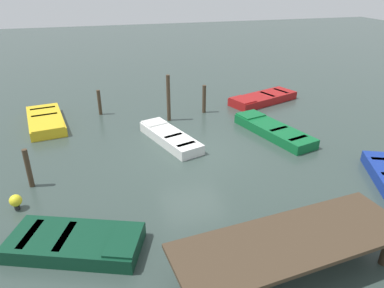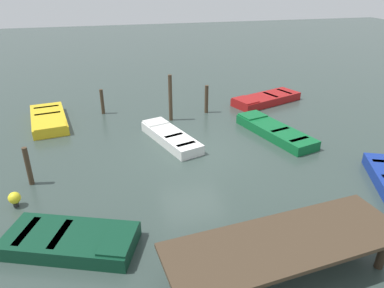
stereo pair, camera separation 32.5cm
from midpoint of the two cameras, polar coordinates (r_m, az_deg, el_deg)
name	(u,v)px [view 2 (the right image)]	position (r m, az deg, el deg)	size (l,w,h in m)	color
ground_plane	(192,152)	(13.97, 0.67, -1.30)	(80.00, 80.00, 0.00)	#33423D
dock_segment	(286,244)	(8.59, 15.91, -15.08)	(5.75, 2.41, 0.95)	#423323
rowboat_green	(274,131)	(15.77, 13.58, 2.07)	(2.18, 4.17, 0.46)	#0F602D
rowboat_white	(170,137)	(14.77, -2.84, 1.15)	(2.06, 3.63, 0.46)	silver
rowboat_dark_green	(72,240)	(9.77, -17.73, -14.43)	(3.58, 2.55, 0.46)	#0C3823
rowboat_yellow	(49,119)	(17.81, -21.43, 3.70)	(2.04, 3.83, 0.46)	gold
rowboat_red	(266,99)	(19.82, 12.18, 7.04)	(4.12, 2.59, 0.46)	maroon
mooring_piling_near_right	(102,102)	(18.20, -13.64, 6.58)	(0.17, 0.17, 1.24)	#423323
mooring_piling_center	(206,99)	(17.83, 2.85, 7.16)	(0.18, 0.18, 1.40)	#423323
mooring_piling_far_left	(170,98)	(16.73, -2.91, 7.34)	(0.17, 0.17, 2.19)	#423323
mooring_piling_mid_right	(28,166)	(12.67, -24.02, -3.26)	(0.17, 0.17, 1.34)	#423323
marker_buoy	(15,198)	(11.86, -25.76, -7.82)	(0.36, 0.36, 0.48)	#262626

